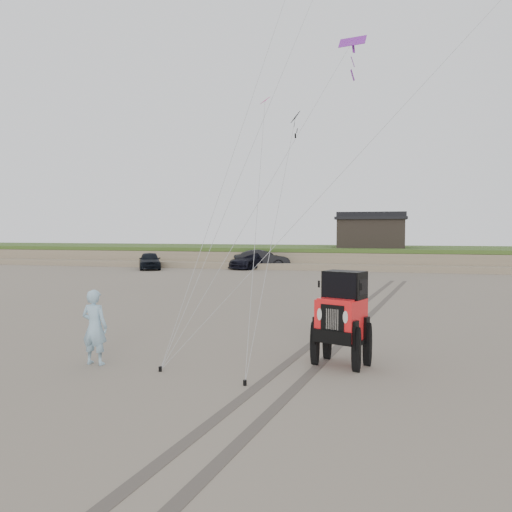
% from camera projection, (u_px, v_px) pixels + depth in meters
% --- Properties ---
extents(ground, '(160.00, 160.00, 0.00)m').
position_uv_depth(ground, '(254.00, 373.00, 11.76)').
color(ground, '#6B6054').
rests_on(ground, ground).
extents(dune_ridge, '(160.00, 14.25, 1.73)m').
position_uv_depth(dune_ridge, '(349.00, 256.00, 48.06)').
color(dune_ridge, '#7A6B54').
rests_on(dune_ridge, ground).
extents(cabin, '(6.40, 5.40, 3.35)m').
position_uv_depth(cabin, '(371.00, 231.00, 46.96)').
color(cabin, black).
rests_on(cabin, dune_ridge).
extents(truck_a, '(3.58, 4.68, 1.49)m').
position_uv_depth(truck_a, '(150.00, 261.00, 42.77)').
color(truck_a, black).
rests_on(truck_a, ground).
extents(truck_b, '(5.20, 2.95, 1.62)m').
position_uv_depth(truck_b, '(262.00, 259.00, 43.63)').
color(truck_b, black).
rests_on(truck_b, ground).
extents(truck_c, '(4.33, 5.68, 1.53)m').
position_uv_depth(truck_c, '(254.00, 260.00, 43.47)').
color(truck_c, black).
rests_on(truck_c, ground).
extents(jeep, '(3.83, 5.48, 1.88)m').
position_uv_depth(jeep, '(341.00, 328.00, 12.34)').
color(jeep, red).
rests_on(jeep, ground).
extents(man, '(0.71, 0.48, 1.89)m').
position_uv_depth(man, '(95.00, 327.00, 12.45)').
color(man, '#7FA1C5').
rests_on(man, ground).
extents(kite_flock, '(9.05, 5.86, 8.07)m').
position_uv_depth(kite_flock, '(355.00, 21.00, 19.88)').
color(kite_flock, '#791C9B').
rests_on(kite_flock, ground).
extents(stake_main, '(0.08, 0.08, 0.12)m').
position_uv_depth(stake_main, '(160.00, 369.00, 11.86)').
color(stake_main, black).
rests_on(stake_main, ground).
extents(stake_aux, '(0.08, 0.08, 0.12)m').
position_uv_depth(stake_aux, '(245.00, 383.00, 10.80)').
color(stake_aux, black).
rests_on(stake_aux, ground).
extents(tire_tracks, '(5.22, 29.74, 0.01)m').
position_uv_depth(tire_tracks, '(356.00, 318.00, 19.03)').
color(tire_tracks, '#4C443D').
rests_on(tire_tracks, ground).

